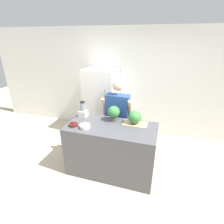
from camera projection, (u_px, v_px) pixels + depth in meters
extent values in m
plane|color=beige|center=(105.00, 184.00, 3.03)|extent=(14.00, 14.00, 0.00)
cube|color=white|center=(132.00, 83.00, 4.35)|extent=(8.00, 0.06, 2.60)
cube|color=#4C4C51|center=(111.00, 149.00, 3.18)|extent=(1.55, 0.76, 0.94)
cube|color=white|center=(102.00, 103.00, 4.38)|extent=(0.75, 0.68, 1.67)
cylinder|color=gray|center=(105.00, 102.00, 3.94)|extent=(0.02, 0.02, 0.59)
cube|color=gray|center=(117.00, 137.00, 3.73)|extent=(0.34, 0.18, 0.78)
cube|color=#284C8C|center=(117.00, 108.00, 3.47)|extent=(0.46, 0.22, 0.55)
sphere|color=#DBAD89|center=(118.00, 85.00, 3.28)|extent=(0.21, 0.21, 0.21)
cylinder|color=#DBAD89|center=(104.00, 108.00, 3.51)|extent=(0.07, 0.23, 0.46)
cylinder|color=#DBAD89|center=(130.00, 111.00, 3.36)|extent=(0.07, 0.23, 0.46)
cube|color=tan|center=(135.00, 124.00, 3.06)|extent=(0.42, 0.25, 0.01)
sphere|color=#3D7F3D|center=(135.00, 117.00, 3.02)|extent=(0.23, 0.23, 0.23)
cylinder|color=#511E19|center=(73.00, 125.00, 3.00)|extent=(0.15, 0.15, 0.05)
sphere|color=maroon|center=(73.00, 123.00, 2.99)|extent=(0.07, 0.07, 0.07)
cylinder|color=beige|center=(85.00, 126.00, 2.93)|extent=(0.18, 0.18, 0.06)
sphere|color=white|center=(85.00, 125.00, 2.91)|extent=(0.10, 0.10, 0.10)
cube|color=silver|center=(83.00, 113.00, 3.34)|extent=(0.15, 0.15, 0.12)
cylinder|color=gray|center=(83.00, 107.00, 3.29)|extent=(0.10, 0.10, 0.16)
cylinder|color=black|center=(82.00, 102.00, 3.25)|extent=(0.10, 0.10, 0.02)
cylinder|color=#514C47|center=(114.00, 118.00, 3.18)|extent=(0.14, 0.14, 0.08)
sphere|color=#387F3D|center=(114.00, 112.00, 3.13)|extent=(0.22, 0.22, 0.22)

